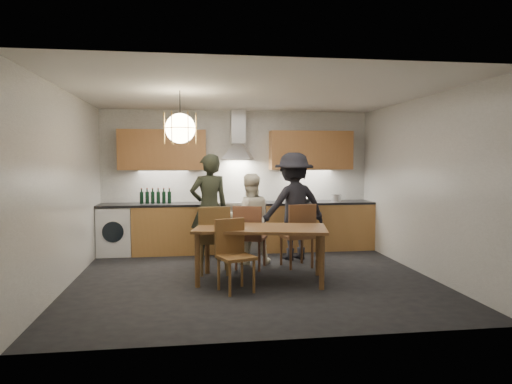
{
  "coord_description": "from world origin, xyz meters",
  "views": [
    {
      "loc": [
        -0.85,
        -6.32,
        1.67
      ],
      "look_at": [
        0.09,
        0.4,
        1.2
      ],
      "focal_mm": 32.0,
      "sensor_mm": 36.0,
      "label": 1
    }
  ],
  "objects": [
    {
      "name": "wall_fixtures",
      "position": [
        0.0,
        2.07,
        1.87
      ],
      "size": [
        4.3,
        0.54,
        1.1
      ],
      "color": "#C3844B",
      "rests_on": "ground"
    },
    {
      "name": "pendant_lamp",
      "position": [
        -1.0,
        -0.1,
        2.1
      ],
      "size": [
        0.43,
        0.43,
        0.7
      ],
      "color": "black",
      "rests_on": "ground"
    },
    {
      "name": "mixing_bowl",
      "position": [
        1.19,
        1.86,
        0.94
      ],
      "size": [
        0.35,
        0.35,
        0.08
      ],
      "primitive_type": "imported",
      "rotation": [
        0.0,
        0.0,
        0.02
      ],
      "color": "silver",
      "rests_on": "counter_run"
    },
    {
      "name": "chair_back_left",
      "position": [
        -0.54,
        0.28,
        0.58
      ],
      "size": [
        0.46,
        0.46,
        1.01
      ],
      "rotation": [
        0.0,
        0.0,
        3.13
      ],
      "color": "brown",
      "rests_on": "ground"
    },
    {
      "name": "counter_run",
      "position": [
        0.02,
        1.95,
        0.45
      ],
      "size": [
        5.0,
        0.62,
        0.9
      ],
      "color": "tan",
      "rests_on": "ground"
    },
    {
      "name": "chair_back_right",
      "position": [
        0.79,
        0.51,
        0.57
      ],
      "size": [
        0.54,
        0.54,
        1.0
      ],
      "rotation": [
        0.0,
        0.0,
        3.35
      ],
      "color": "brown",
      "rests_on": "ground"
    },
    {
      "name": "dining_table",
      "position": [
        0.08,
        -0.16,
        0.67
      ],
      "size": [
        1.93,
        1.24,
        0.75
      ],
      "rotation": [
        0.0,
        0.0,
        -0.21
      ],
      "color": "brown",
      "rests_on": "ground"
    },
    {
      "name": "ground",
      "position": [
        0.0,
        0.0,
        0.0
      ],
      "size": [
        5.0,
        5.0,
        0.0
      ],
      "primitive_type": "plane",
      "color": "black",
      "rests_on": "ground"
    },
    {
      "name": "person_right",
      "position": [
        0.85,
        1.18,
        0.9
      ],
      "size": [
        1.3,
        0.95,
        1.8
      ],
      "primitive_type": "imported",
      "rotation": [
        0.0,
        0.0,
        3.4
      ],
      "color": "black",
      "rests_on": "ground"
    },
    {
      "name": "room_shell",
      "position": [
        0.0,
        0.0,
        1.71
      ],
      "size": [
        5.02,
        4.52,
        2.61
      ],
      "color": "white",
      "rests_on": "ground"
    },
    {
      "name": "person_mid",
      "position": [
        0.06,
        0.93,
        0.73
      ],
      "size": [
        0.73,
        0.58,
        1.46
      ],
      "primitive_type": "imported",
      "rotation": [
        0.0,
        0.0,
        3.19
      ],
      "color": "white",
      "rests_on": "ground"
    },
    {
      "name": "wine_bottles",
      "position": [
        -1.5,
        1.97,
        1.04
      ],
      "size": [
        0.55,
        0.07,
        0.27
      ],
      "color": "black",
      "rests_on": "counter_run"
    },
    {
      "name": "stock_pot",
      "position": [
        1.83,
        1.92,
        0.96
      ],
      "size": [
        0.23,
        0.23,
        0.13
      ],
      "primitive_type": "cylinder",
      "rotation": [
        0.0,
        0.0,
        -0.3
      ],
      "color": "silver",
      "rests_on": "counter_run"
    },
    {
      "name": "chair_back_mid",
      "position": [
        0.0,
        0.52,
        0.57
      ],
      "size": [
        0.58,
        0.58,
        0.99
      ],
      "rotation": [
        0.0,
        0.0,
        2.77
      ],
      "color": "brown",
      "rests_on": "ground"
    },
    {
      "name": "person_left",
      "position": [
        -0.58,
        1.21,
        0.89
      ],
      "size": [
        0.74,
        0.58,
        1.78
      ],
      "primitive_type": "imported",
      "rotation": [
        0.0,
        0.0,
        3.4
      ],
      "color": "black",
      "rests_on": "ground"
    },
    {
      "name": "range_stove",
      "position": [
        0.0,
        1.94,
        0.44
      ],
      "size": [
        0.9,
        0.6,
        0.92
      ],
      "color": "silver",
      "rests_on": "ground"
    },
    {
      "name": "chair_front",
      "position": [
        -0.34,
        -0.55,
        0.52
      ],
      "size": [
        0.53,
        0.53,
        0.92
      ],
      "rotation": [
        0.0,
        0.0,
        0.36
      ],
      "color": "brown",
      "rests_on": "ground"
    }
  ]
}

